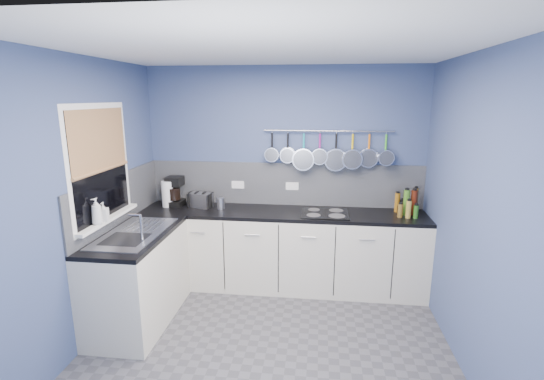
% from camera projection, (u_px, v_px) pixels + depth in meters
% --- Properties ---
extents(floor, '(3.20, 3.00, 0.02)m').
position_uv_depth(floor, '(267.00, 348.00, 3.47)').
color(floor, '#47474C').
rests_on(floor, ground).
extents(ceiling, '(3.20, 3.00, 0.02)m').
position_uv_depth(ceiling, '(266.00, 47.00, 2.89)').
color(ceiling, white).
rests_on(ceiling, ground).
extents(wall_back, '(3.20, 0.02, 2.50)m').
position_uv_depth(wall_back, '(284.00, 175.00, 4.64)').
color(wall_back, '#394871').
rests_on(wall_back, ground).
extents(wall_front, '(3.20, 0.02, 2.50)m').
position_uv_depth(wall_front, '(221.00, 308.00, 1.72)').
color(wall_front, '#394871').
rests_on(wall_front, ground).
extents(wall_left, '(0.02, 3.00, 2.50)m').
position_uv_depth(wall_left, '(81.00, 205.00, 3.37)').
color(wall_left, '#394871').
rests_on(wall_left, ground).
extents(wall_right, '(0.02, 3.00, 2.50)m').
position_uv_depth(wall_right, '(477.00, 219.00, 2.99)').
color(wall_right, '#394871').
rests_on(wall_right, ground).
extents(backsplash_back, '(3.20, 0.02, 0.50)m').
position_uv_depth(backsplash_back, '(284.00, 184.00, 4.64)').
color(backsplash_back, slate).
rests_on(backsplash_back, wall_back).
extents(backsplash_left, '(0.02, 1.80, 0.50)m').
position_uv_depth(backsplash_left, '(119.00, 199.00, 3.97)').
color(backsplash_left, slate).
rests_on(backsplash_left, wall_left).
extents(cabinet_run_back, '(3.20, 0.60, 0.86)m').
position_uv_depth(cabinet_run_back, '(281.00, 250.00, 4.53)').
color(cabinet_run_back, beige).
rests_on(cabinet_run_back, ground).
extents(worktop_back, '(3.20, 0.60, 0.04)m').
position_uv_depth(worktop_back, '(281.00, 213.00, 4.42)').
color(worktop_back, black).
rests_on(worktop_back, cabinet_run_back).
extents(cabinet_run_left, '(0.60, 1.20, 0.86)m').
position_uv_depth(cabinet_run_left, '(139.00, 279.00, 3.81)').
color(cabinet_run_left, beige).
rests_on(cabinet_run_left, ground).
extents(worktop_left, '(0.60, 1.20, 0.04)m').
position_uv_depth(worktop_left, '(135.00, 235.00, 3.71)').
color(worktop_left, black).
rests_on(worktop_left, cabinet_run_left).
extents(window_frame, '(0.01, 1.00, 1.10)m').
position_uv_depth(window_frame, '(100.00, 165.00, 3.59)').
color(window_frame, white).
rests_on(window_frame, wall_left).
extents(window_glass, '(0.01, 0.90, 1.00)m').
position_uv_depth(window_glass, '(101.00, 165.00, 3.59)').
color(window_glass, black).
rests_on(window_glass, wall_left).
extents(bamboo_blind, '(0.01, 0.90, 0.55)m').
position_uv_depth(bamboo_blind, '(99.00, 140.00, 3.53)').
color(bamboo_blind, '#A36E4C').
rests_on(bamboo_blind, wall_left).
extents(window_sill, '(0.10, 0.98, 0.03)m').
position_uv_depth(window_sill, '(108.00, 219.00, 3.70)').
color(window_sill, white).
rests_on(window_sill, wall_left).
extents(sink_unit, '(0.50, 0.95, 0.01)m').
position_uv_depth(sink_unit, '(135.00, 233.00, 3.70)').
color(sink_unit, silver).
rests_on(sink_unit, worktop_left).
extents(mixer_tap, '(0.12, 0.08, 0.26)m').
position_uv_depth(mixer_tap, '(141.00, 227.00, 3.48)').
color(mixer_tap, silver).
rests_on(mixer_tap, worktop_left).
extents(socket_left, '(0.15, 0.01, 0.09)m').
position_uv_depth(socket_left, '(238.00, 185.00, 4.70)').
color(socket_left, white).
rests_on(socket_left, backsplash_back).
extents(socket_right, '(0.15, 0.01, 0.09)m').
position_uv_depth(socket_right, '(292.00, 186.00, 4.62)').
color(socket_right, white).
rests_on(socket_right, backsplash_back).
extents(pot_rail, '(1.45, 0.02, 0.02)m').
position_uv_depth(pot_rail, '(328.00, 131.00, 4.40)').
color(pot_rail, silver).
rests_on(pot_rail, wall_back).
extents(soap_bottle_a, '(0.12, 0.12, 0.24)m').
position_uv_depth(soap_bottle_a, '(96.00, 211.00, 3.47)').
color(soap_bottle_a, white).
rests_on(soap_bottle_a, window_sill).
extents(soap_bottle_b, '(0.09, 0.09, 0.17)m').
position_uv_depth(soap_bottle_b, '(103.00, 212.00, 3.58)').
color(soap_bottle_b, white).
rests_on(soap_bottle_b, window_sill).
extents(paper_towel, '(0.16, 0.16, 0.30)m').
position_uv_depth(paper_towel, '(168.00, 194.00, 4.58)').
color(paper_towel, white).
rests_on(paper_towel, worktop_back).
extents(coffee_maker, '(0.20, 0.22, 0.34)m').
position_uv_depth(coffee_maker, '(174.00, 191.00, 4.62)').
color(coffee_maker, black).
rests_on(coffee_maker, worktop_back).
extents(toaster, '(0.29, 0.22, 0.17)m').
position_uv_depth(toaster, '(201.00, 200.00, 4.58)').
color(toaster, silver).
rests_on(toaster, worktop_back).
extents(canister, '(0.10, 0.10, 0.13)m').
position_uv_depth(canister, '(221.00, 203.00, 4.51)').
color(canister, silver).
rests_on(canister, worktop_back).
extents(hob, '(0.51, 0.45, 0.01)m').
position_uv_depth(hob, '(325.00, 213.00, 4.32)').
color(hob, black).
rests_on(hob, worktop_back).
extents(pan_0, '(0.17, 0.07, 0.36)m').
position_uv_depth(pan_0, '(272.00, 146.00, 4.51)').
color(pan_0, silver).
rests_on(pan_0, pot_rail).
extents(pan_1, '(0.18, 0.06, 0.37)m').
position_uv_depth(pan_1, '(288.00, 147.00, 4.49)').
color(pan_1, silver).
rests_on(pan_1, pot_rail).
extents(pan_2, '(0.25, 0.10, 0.44)m').
position_uv_depth(pan_2, '(304.00, 150.00, 4.47)').
color(pan_2, silver).
rests_on(pan_2, pot_rail).
extents(pan_3, '(0.19, 0.08, 0.38)m').
position_uv_depth(pan_3, '(320.00, 148.00, 4.44)').
color(pan_3, silver).
rests_on(pan_3, pot_rail).
extents(pan_4, '(0.26, 0.07, 0.45)m').
position_uv_depth(pan_4, '(336.00, 151.00, 4.43)').
color(pan_4, silver).
rests_on(pan_4, pot_rail).
extents(pan_5, '(0.23, 0.11, 0.42)m').
position_uv_depth(pan_5, '(352.00, 150.00, 4.41)').
color(pan_5, silver).
rests_on(pan_5, pot_rail).
extents(pan_6, '(0.21, 0.06, 0.40)m').
position_uv_depth(pan_6, '(369.00, 150.00, 4.38)').
color(pan_6, silver).
rests_on(pan_6, pot_rail).
extents(pan_7, '(0.18, 0.13, 0.37)m').
position_uv_depth(pan_7, '(386.00, 148.00, 4.36)').
color(pan_7, silver).
rests_on(pan_7, pot_rail).
extents(condiment_0, '(0.05, 0.05, 0.28)m').
position_uv_depth(condiment_0, '(415.00, 201.00, 4.32)').
color(condiment_0, brown).
rests_on(condiment_0, worktop_back).
extents(condiment_1, '(0.06, 0.06, 0.14)m').
position_uv_depth(condiment_1, '(402.00, 206.00, 4.37)').
color(condiment_1, black).
rests_on(condiment_1, worktop_back).
extents(condiment_2, '(0.06, 0.06, 0.22)m').
position_uv_depth(condiment_2, '(397.00, 203.00, 4.37)').
color(condiment_2, '#8C5914').
rests_on(condiment_2, worktop_back).
extents(condiment_3, '(0.07, 0.07, 0.27)m').
position_uv_depth(condiment_3, '(414.00, 203.00, 4.25)').
color(condiment_3, '#4C190C').
rests_on(condiment_3, worktop_back).
extents(condiment_4, '(0.06, 0.06, 0.28)m').
position_uv_depth(condiment_4, '(406.00, 203.00, 4.24)').
color(condiment_4, '#3F721E').
rests_on(condiment_4, worktop_back).
extents(condiment_5, '(0.05, 0.05, 0.10)m').
position_uv_depth(condiment_5, '(399.00, 210.00, 4.27)').
color(condiment_5, black).
rests_on(condiment_5, worktop_back).
extents(condiment_6, '(0.05, 0.05, 0.14)m').
position_uv_depth(condiment_6, '(416.00, 212.00, 4.16)').
color(condiment_6, '#265919').
rests_on(condiment_6, worktop_back).
extents(condiment_7, '(0.06, 0.06, 0.19)m').
position_uv_depth(condiment_7, '(409.00, 209.00, 4.16)').
color(condiment_7, olive).
rests_on(condiment_7, worktop_back).
extents(condiment_8, '(0.06, 0.06, 0.14)m').
position_uv_depth(condiment_8, '(400.00, 211.00, 4.19)').
color(condiment_8, brown).
rests_on(condiment_8, worktop_back).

